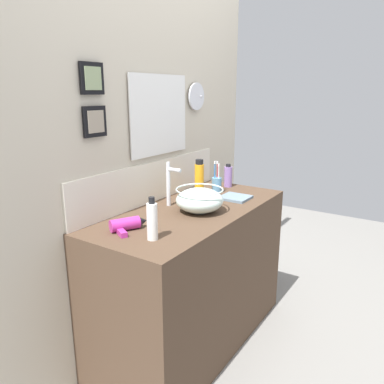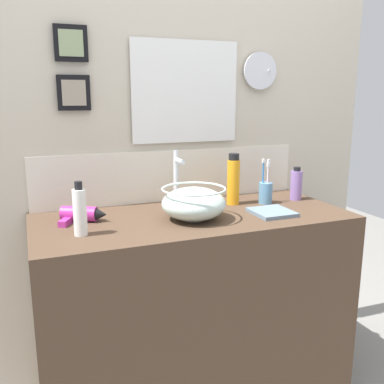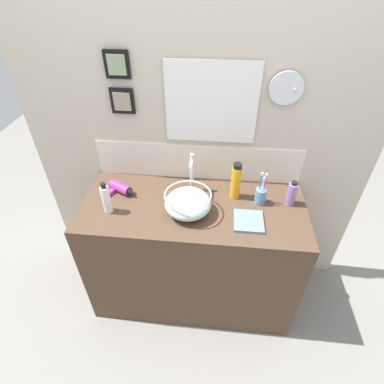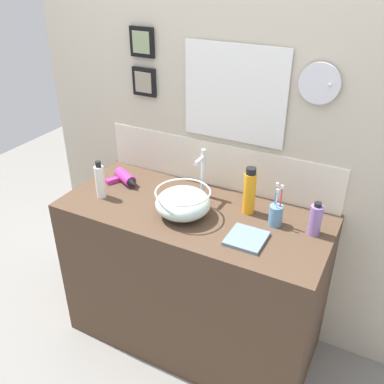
{
  "view_description": "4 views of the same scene",
  "coord_description": "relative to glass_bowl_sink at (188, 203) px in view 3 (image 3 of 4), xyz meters",
  "views": [
    {
      "loc": [
        -1.68,
        -1.1,
        1.49
      ],
      "look_at": [
        -0.01,
        0.0,
        0.94
      ],
      "focal_mm": 35.0,
      "sensor_mm": 36.0,
      "label": 1
    },
    {
      "loc": [
        -0.64,
        -1.61,
        1.33
      ],
      "look_at": [
        -0.01,
        0.0,
        0.94
      ],
      "focal_mm": 40.0,
      "sensor_mm": 36.0,
      "label": 2
    },
    {
      "loc": [
        0.13,
        -1.31,
        1.99
      ],
      "look_at": [
        -0.01,
        0.0,
        0.94
      ],
      "focal_mm": 28.0,
      "sensor_mm": 36.0,
      "label": 3
    },
    {
      "loc": [
        0.8,
        -1.55,
        1.94
      ],
      "look_at": [
        -0.01,
        0.0,
        0.94
      ],
      "focal_mm": 40.0,
      "sensor_mm": 36.0,
      "label": 4
    }
  ],
  "objects": [
    {
      "name": "ground_plane",
      "position": [
        0.02,
        0.06,
        -0.91
      ],
      "size": [
        6.0,
        6.0,
        0.0
      ],
      "primitive_type": "plane",
      "color": "gray"
    },
    {
      "name": "vanity_counter",
      "position": [
        0.02,
        0.06,
        -0.49
      ],
      "size": [
        1.31,
        0.58,
        0.84
      ],
      "primitive_type": "cube",
      "color": "#4C3828",
      "rests_on": "ground"
    },
    {
      "name": "back_panel",
      "position": [
        0.02,
        0.38,
        0.35
      ],
      "size": [
        2.13,
        0.09,
        2.54
      ],
      "color": "beige",
      "rests_on": "ground"
    },
    {
      "name": "glass_bowl_sink",
      "position": [
        0.0,
        0.0,
        0.0
      ],
      "size": [
        0.26,
        0.26,
        0.13
      ],
      "color": "silver",
      "rests_on": "vanity_counter"
    },
    {
      "name": "faucet",
      "position": [
        0.0,
        0.2,
        0.07
      ],
      "size": [
        0.02,
        0.1,
        0.26
      ],
      "color": "silver",
      "rests_on": "vanity_counter"
    },
    {
      "name": "hair_drier",
      "position": [
        -0.42,
        0.14,
        -0.04
      ],
      "size": [
        0.2,
        0.14,
        0.06
      ],
      "color": "#B22D8C",
      "rests_on": "vanity_counter"
    },
    {
      "name": "toothbrush_cup",
      "position": [
        0.41,
        0.13,
        -0.02
      ],
      "size": [
        0.06,
        0.06,
        0.21
      ],
      "color": "#598CB2",
      "rests_on": "vanity_counter"
    },
    {
      "name": "lotion_bottle",
      "position": [
        0.58,
        0.13,
        0.0
      ],
      "size": [
        0.06,
        0.06,
        0.16
      ],
      "color": "#8C6BB2",
      "rests_on": "vanity_counter"
    },
    {
      "name": "shampoo_bottle",
      "position": [
        -0.45,
        -0.04,
        0.02
      ],
      "size": [
        0.05,
        0.05,
        0.2
      ],
      "color": "white",
      "rests_on": "vanity_counter"
    },
    {
      "name": "soap_dispenser",
      "position": [
        0.26,
        0.17,
        0.04
      ],
      "size": [
        0.06,
        0.06,
        0.24
      ],
      "color": "orange",
      "rests_on": "vanity_counter"
    },
    {
      "name": "hand_towel",
      "position": [
        0.34,
        -0.05,
        -0.06
      ],
      "size": [
        0.16,
        0.17,
        0.02
      ],
      "primitive_type": "cube",
      "color": "slate",
      "rests_on": "vanity_counter"
    }
  ]
}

